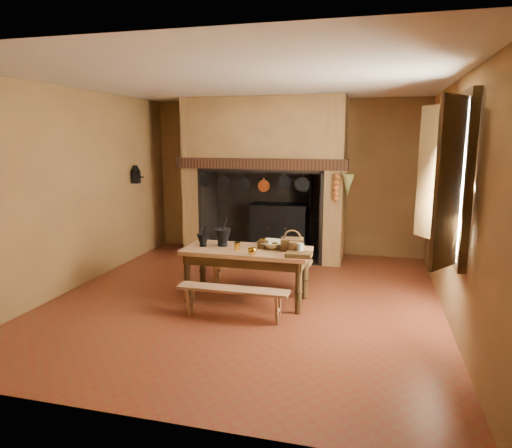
{
  "coord_description": "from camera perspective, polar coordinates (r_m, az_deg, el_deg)",
  "views": [
    {
      "loc": [
        1.59,
        -5.59,
        2.12
      ],
      "look_at": [
        0.06,
        0.3,
        0.97
      ],
      "focal_mm": 32.0,
      "sensor_mm": 36.0,
      "label": 1
    }
  ],
  "objects": [
    {
      "name": "floor",
      "position": [
        6.18,
        -1.23,
        -9.31
      ],
      "size": [
        5.5,
        5.5,
        0.0
      ],
      "primitive_type": "plane",
      "color": "maroon",
      "rests_on": "ground"
    },
    {
      "name": "ceiling",
      "position": [
        5.85,
        -1.34,
        17.42
      ],
      "size": [
        5.5,
        5.5,
        0.0
      ],
      "primitive_type": "plane",
      "rotation": [
        3.14,
        0.0,
        0.0
      ],
      "color": "silver",
      "rests_on": "back_wall"
    },
    {
      "name": "back_wall",
      "position": [
        8.52,
        3.79,
        5.87
      ],
      "size": [
        5.0,
        0.02,
        2.8
      ],
      "primitive_type": "cube",
      "color": "olive",
      "rests_on": "floor"
    },
    {
      "name": "wall_left",
      "position": [
        6.96,
        -21.56,
        4.06
      ],
      "size": [
        0.02,
        5.5,
        2.8
      ],
      "primitive_type": "cube",
      "color": "olive",
      "rests_on": "floor"
    },
    {
      "name": "wall_right",
      "position": [
        5.71,
        23.67,
        2.59
      ],
      "size": [
        0.02,
        5.5,
        2.8
      ],
      "primitive_type": "cube",
      "color": "olive",
      "rests_on": "floor"
    },
    {
      "name": "wall_front",
      "position": [
        3.33,
        -14.31,
        -2.08
      ],
      "size": [
        5.0,
        0.02,
        2.8
      ],
      "primitive_type": "cube",
      "color": "olive",
      "rests_on": "floor"
    },
    {
      "name": "chimney_breast",
      "position": [
        8.12,
        1.14,
        8.57
      ],
      "size": [
        2.95,
        0.96,
        2.8
      ],
      "color": "olive",
      "rests_on": "floor"
    },
    {
      "name": "iron_range",
      "position": [
        8.36,
        3.04,
        -0.56
      ],
      "size": [
        1.12,
        0.55,
        1.6
      ],
      "color": "black",
      "rests_on": "floor"
    },
    {
      "name": "hearth_pans",
      "position": [
        8.48,
        -3.99,
        -3.1
      ],
      "size": [
        0.51,
        0.62,
        0.2
      ],
      "color": "gold",
      "rests_on": "floor"
    },
    {
      "name": "hanging_pans",
      "position": [
        7.68,
        -0.03,
        5.07
      ],
      "size": [
        1.92,
        0.29,
        0.27
      ],
      "color": "black",
      "rests_on": "chimney_breast"
    },
    {
      "name": "onion_string",
      "position": [
        7.44,
        9.99,
        4.49
      ],
      "size": [
        0.12,
        0.1,
        0.46
      ],
      "primitive_type": null,
      "color": "#A5541E",
      "rests_on": "chimney_breast"
    },
    {
      "name": "herb_bunch",
      "position": [
        7.42,
        11.39,
        4.81
      ],
      "size": [
        0.2,
        0.2,
        0.35
      ],
      "primitive_type": "cone",
      "rotation": [
        3.14,
        0.0,
        0.0
      ],
      "color": "brown",
      "rests_on": "chimney_breast"
    },
    {
      "name": "window",
      "position": [
        5.26,
        22.95,
        5.32
      ],
      "size": [
        0.39,
        1.75,
        1.76
      ],
      "color": "white",
      "rests_on": "wall_right"
    },
    {
      "name": "wall_coffee_mill",
      "position": [
        8.21,
        -14.79,
        6.17
      ],
      "size": [
        0.23,
        0.16,
        0.31
      ],
      "color": "black",
      "rests_on": "wall_left"
    },
    {
      "name": "work_table",
      "position": [
        5.93,
        -1.13,
        -4.15
      ],
      "size": [
        1.63,
        0.72,
        0.71
      ],
      "color": "#A5774B",
      "rests_on": "floor"
    },
    {
      "name": "bench_front",
      "position": [
        5.46,
        -2.9,
        -8.95
      ],
      "size": [
        1.34,
        0.23,
        0.38
      ],
      "color": "#A5774B",
      "rests_on": "floor"
    },
    {
      "name": "bench_back",
      "position": [
        6.53,
        0.23,
        -5.23
      ],
      "size": [
        1.53,
        0.27,
        0.43
      ],
      "color": "#A5774B",
      "rests_on": "floor"
    },
    {
      "name": "mortar_large",
      "position": [
        6.05,
        -4.2,
        -1.55
      ],
      "size": [
        0.23,
        0.23,
        0.39
      ],
      "rotation": [
        0.0,
        0.0,
        0.4
      ],
      "color": "black",
      "rests_on": "work_table"
    },
    {
      "name": "mortar_small",
      "position": [
        6.05,
        -6.65,
        -1.94
      ],
      "size": [
        0.16,
        0.16,
        0.28
      ],
      "rotation": [
        0.0,
        0.0,
        0.04
      ],
      "color": "black",
      "rests_on": "work_table"
    },
    {
      "name": "coffee_grinder",
      "position": [
        5.89,
        0.84,
        -2.5
      ],
      "size": [
        0.15,
        0.13,
        0.16
      ],
      "rotation": [
        0.0,
        0.0,
        -0.23
      ],
      "color": "#3D2A13",
      "rests_on": "work_table"
    },
    {
      "name": "brass_mug_a",
      "position": [
        5.86,
        -2.36,
        -2.75
      ],
      "size": [
        0.1,
        0.1,
        0.09
      ],
      "primitive_type": "cylinder",
      "rotation": [
        0.0,
        0.0,
        -0.2
      ],
      "color": "gold",
      "rests_on": "work_table"
    },
    {
      "name": "brass_mug_b",
      "position": [
        5.87,
        2.36,
        -2.78
      ],
      "size": [
        0.08,
        0.08,
        0.08
      ],
      "primitive_type": "cylinder",
      "rotation": [
        0.0,
        0.0,
        0.15
      ],
      "color": "gold",
      "rests_on": "work_table"
    },
    {
      "name": "mixing_bowl",
      "position": [
        5.96,
        1.98,
        -2.55
      ],
      "size": [
        0.43,
        0.43,
        0.09
      ],
      "primitive_type": "imported",
      "rotation": [
        0.0,
        0.0,
        -0.27
      ],
      "color": "beige",
      "rests_on": "work_table"
    },
    {
      "name": "stoneware_crock",
      "position": [
        5.68,
        4.69,
        -2.96
      ],
      "size": [
        0.15,
        0.15,
        0.14
      ],
      "primitive_type": "cylinder",
      "rotation": [
        0.0,
        0.0,
        0.34
      ],
      "color": "brown",
      "rests_on": "work_table"
    },
    {
      "name": "glass_jar",
      "position": [
        5.61,
        5.55,
        -3.13
      ],
      "size": [
        0.08,
        0.08,
        0.15
      ],
      "primitive_type": "cylinder",
      "rotation": [
        0.0,
        0.0,
        0.02
      ],
      "color": "beige",
      "rests_on": "work_table"
    },
    {
      "name": "wicker_basket",
      "position": [
        5.81,
        4.54,
        -2.47
      ],
      "size": [
        0.3,
        0.24,
        0.27
      ],
      "rotation": [
        0.0,
        0.0,
        0.12
      ],
      "color": "#492D16",
      "rests_on": "work_table"
    },
    {
      "name": "wooden_tray",
      "position": [
        5.54,
        5.39,
        -3.81
      ],
      "size": [
        0.31,
        0.22,
        0.05
      ],
      "primitive_type": "cube",
      "rotation": [
        0.0,
        0.0,
        0.01
      ],
      "color": "#3D2A13",
      "rests_on": "work_table"
    },
    {
      "name": "brass_cup",
      "position": [
        5.59,
        -0.48,
        -3.43
      ],
      "size": [
        0.13,
        0.13,
        0.09
      ],
      "primitive_type": "imported",
      "rotation": [
        0.0,
        0.0,
        -0.27
      ],
      "color": "gold",
      "rests_on": "work_table"
    }
  ]
}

